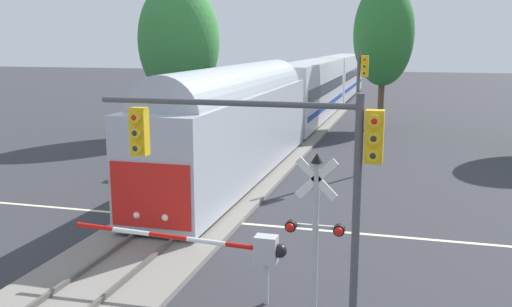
{
  "coord_description": "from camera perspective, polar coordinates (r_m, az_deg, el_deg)",
  "views": [
    {
      "loc": [
        7.86,
        -19.01,
        6.55
      ],
      "look_at": [
        1.86,
        3.13,
        2.0
      ],
      "focal_mm": 39.76,
      "sensor_mm": 36.0,
      "label": 1
    }
  ],
  "objects": [
    {
      "name": "oak_behind_train",
      "position": [
        40.14,
        -7.77,
        11.16
      ],
      "size": [
        5.61,
        5.61,
        10.76
      ],
      "color": "brown",
      "rests_on": "ground"
    },
    {
      "name": "commuter_train",
      "position": [
        46.05,
        5.31,
        6.43
      ],
      "size": [
        3.04,
        62.58,
        5.16
      ],
      "color": "#B2B7C1",
      "rests_on": "railway_track"
    },
    {
      "name": "crossing_gate_near",
      "position": [
        14.5,
        -1.52,
        -9.53
      ],
      "size": [
        5.88,
        0.4,
        1.8
      ],
      "color": "#B7B7BC",
      "rests_on": "ground"
    },
    {
      "name": "traffic_signal_near_right",
      "position": [
        11.08,
        2.11,
        -0.67
      ],
      "size": [
        5.76,
        0.38,
        5.61
      ],
      "color": "#4C4C51",
      "rests_on": "ground"
    },
    {
      "name": "railway_track",
      "position": [
        21.56,
        -7.02,
        -6.29
      ],
      "size": [
        4.4,
        80.0,
        0.32
      ],
      "color": "gray",
      "rests_on": "ground"
    },
    {
      "name": "crossing_signal_mast",
      "position": [
        13.01,
        5.99,
        -6.95
      ],
      "size": [
        1.36,
        0.44,
        4.11
      ],
      "color": "#B2B2B7",
      "rests_on": "ground"
    },
    {
      "name": "elm_centre_background",
      "position": [
        44.36,
        12.73,
        11.64
      ],
      "size": [
        4.52,
        4.52,
        11.0
      ],
      "color": "brown",
      "rests_on": "ground"
    },
    {
      "name": "crossing_gate_far",
      "position": [
        28.2,
        -10.16,
        0.5
      ],
      "size": [
        5.31,
        0.4,
        1.8
      ],
      "color": "#B7B7BC",
      "rests_on": "ground"
    },
    {
      "name": "traffic_signal_far_side",
      "position": [
        27.68,
        10.46,
        6.02
      ],
      "size": [
        0.53,
        0.38,
        6.19
      ],
      "color": "#4C4C51",
      "rests_on": "ground"
    },
    {
      "name": "road_centre_stripe",
      "position": [
        21.58,
        -7.01,
        -6.52
      ],
      "size": [
        44.0,
        0.2,
        0.01
      ],
      "color": "beige",
      "rests_on": "ground"
    },
    {
      "name": "ground_plane",
      "position": [
        21.58,
        -7.01,
        -6.53
      ],
      "size": [
        220.0,
        220.0,
        0.0
      ],
      "primitive_type": "plane",
      "color": "#333338"
    }
  ]
}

